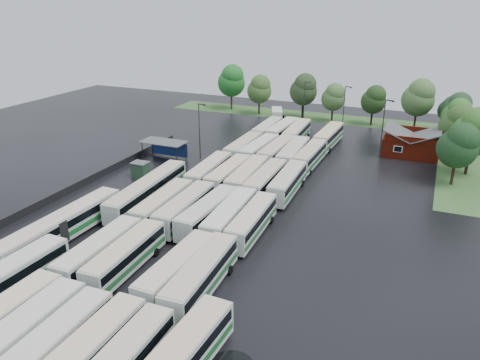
% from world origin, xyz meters
% --- Properties ---
extents(ground, '(160.00, 160.00, 0.00)m').
position_xyz_m(ground, '(0.00, 0.00, 0.00)').
color(ground, black).
rests_on(ground, ground).
extents(brick_building, '(10.07, 8.60, 5.39)m').
position_xyz_m(brick_building, '(24.00, 42.77, 1.87)').
color(brick_building, maroon).
rests_on(brick_building, ground).
extents(wash_shed, '(8.20, 4.20, 3.58)m').
position_xyz_m(wash_shed, '(-17.20, 22.02, 2.99)').
color(wash_shed, '#2D2D30').
rests_on(wash_shed, ground).
extents(utility_hut, '(2.70, 2.20, 2.62)m').
position_xyz_m(utility_hut, '(-16.20, 12.60, 1.32)').
color(utility_hut, '#203F28').
rests_on(utility_hut, ground).
extents(grass_strip_north, '(80.00, 10.00, 0.01)m').
position_xyz_m(grass_strip_north, '(2.00, 64.80, 0.01)').
color(grass_strip_north, '#3A632C').
rests_on(grass_strip_north, ground).
extents(grass_strip_east, '(10.00, 50.00, 0.01)m').
position_xyz_m(grass_strip_east, '(34.00, 42.80, 0.01)').
color(grass_strip_east, '#3A632C').
rests_on(grass_strip_east, ground).
extents(west_fence, '(0.10, 50.00, 1.20)m').
position_xyz_m(west_fence, '(-22.20, 8.00, 0.60)').
color(west_fence, '#2D2D30').
rests_on(west_fence, ground).
extents(bus_r0c1, '(3.16, 13.28, 3.68)m').
position_xyz_m(bus_r0c1, '(-1.12, -26.34, 2.02)').
color(bus_r0c1, silver).
rests_on(bus_r0c1, ground).
extents(bus_r0c2, '(3.07, 12.92, 3.58)m').
position_xyz_m(bus_r0c2, '(2.03, -26.29, 1.97)').
color(bus_r0c2, silver).
rests_on(bus_r0c2, ground).
extents(bus_r0c3, '(2.79, 12.86, 3.58)m').
position_xyz_m(bus_r0c3, '(5.18, -25.92, 1.97)').
color(bus_r0c3, silver).
rests_on(bus_r0c3, ground).
extents(bus_r1c0, '(2.93, 12.68, 3.52)m').
position_xyz_m(bus_r1c0, '(-4.24, -12.50, 1.93)').
color(bus_r1c0, silver).
rests_on(bus_r1c0, ground).
extents(bus_r1c1, '(3.13, 12.58, 3.48)m').
position_xyz_m(bus_r1c1, '(-1.13, -12.11, 1.91)').
color(bus_r1c1, silver).
rests_on(bus_r1c1, ground).
extents(bus_r1c3, '(2.85, 12.57, 3.49)m').
position_xyz_m(bus_r1c3, '(5.40, -12.31, 1.92)').
color(bus_r1c3, silver).
rests_on(bus_r1c3, ground).
extents(bus_r1c4, '(3.37, 13.24, 3.66)m').
position_xyz_m(bus_r1c4, '(8.24, -12.45, 2.01)').
color(bus_r1c4, silver).
rests_on(bus_r1c4, ground).
extents(bus_r2c0, '(3.04, 12.69, 3.51)m').
position_xyz_m(bus_r2c0, '(-4.49, 0.88, 1.93)').
color(bus_r2c0, silver).
rests_on(bus_r2c0, ground).
extents(bus_r2c1, '(2.98, 12.86, 3.56)m').
position_xyz_m(bus_r2c1, '(-1.20, 1.05, 1.96)').
color(bus_r2c1, silver).
rests_on(bus_r2c1, ground).
extents(bus_r2c2, '(3.15, 12.80, 3.54)m').
position_xyz_m(bus_r2c2, '(2.18, 1.05, 1.95)').
color(bus_r2c2, silver).
rests_on(bus_r2c2, ground).
extents(bus_r2c3, '(3.34, 13.09, 3.61)m').
position_xyz_m(bus_r2c3, '(5.31, 1.03, 1.99)').
color(bus_r2c3, silver).
rests_on(bus_r2c3, ground).
extents(bus_r2c4, '(3.12, 12.55, 3.47)m').
position_xyz_m(bus_r2c4, '(8.32, 1.01, 1.91)').
color(bus_r2c4, silver).
rests_on(bus_r2c4, ground).
extents(bus_r3c0, '(3.22, 12.81, 3.54)m').
position_xyz_m(bus_r3c0, '(-4.49, 14.63, 1.95)').
color(bus_r3c0, silver).
rests_on(bus_r3c0, ground).
extents(bus_r3c1, '(2.74, 12.63, 3.51)m').
position_xyz_m(bus_r3c1, '(-1.11, 14.70, 1.93)').
color(bus_r3c1, silver).
rests_on(bus_r3c1, ground).
extents(bus_r3c2, '(3.31, 13.20, 3.65)m').
position_xyz_m(bus_r3c2, '(2.09, 14.78, 2.01)').
color(bus_r3c2, silver).
rests_on(bus_r3c2, ground).
extents(bus_r3c3, '(2.92, 12.92, 3.59)m').
position_xyz_m(bus_r3c3, '(5.14, 14.50, 1.97)').
color(bus_r3c3, silver).
rests_on(bus_r3c3, ground).
extents(bus_r3c4, '(3.16, 12.83, 3.55)m').
position_xyz_m(bus_r3c4, '(8.43, 15.13, 1.95)').
color(bus_r3c4, silver).
rests_on(bus_r3c4, ground).
extents(bus_r4c0, '(2.73, 12.73, 3.54)m').
position_xyz_m(bus_r4c0, '(-4.28, 28.34, 1.95)').
color(bus_r4c0, silver).
rests_on(bus_r4c0, ground).
extents(bus_r4c1, '(3.30, 12.81, 3.53)m').
position_xyz_m(bus_r4c1, '(-1.20, 28.39, 1.94)').
color(bus_r4c1, silver).
rests_on(bus_r4c1, ground).
extents(bus_r4c2, '(3.07, 12.94, 3.58)m').
position_xyz_m(bus_r4c2, '(2.11, 28.55, 1.97)').
color(bus_r4c2, silver).
rests_on(bus_r4c2, ground).
extents(bus_r4c3, '(3.27, 13.30, 3.68)m').
position_xyz_m(bus_r4c3, '(5.28, 28.18, 2.02)').
color(bus_r4c3, silver).
rests_on(bus_r4c3, ground).
extents(bus_r4c4, '(2.81, 12.58, 3.49)m').
position_xyz_m(bus_r4c4, '(8.23, 28.60, 1.92)').
color(bus_r4c4, silver).
rests_on(bus_r4c4, ground).
extents(bus_r5c0, '(2.86, 12.57, 3.49)m').
position_xyz_m(bus_r5c0, '(-4.55, 41.86, 1.92)').
color(bus_r5c0, silver).
rests_on(bus_r5c0, ground).
extents(bus_r5c1, '(3.31, 13.07, 3.61)m').
position_xyz_m(bus_r5c1, '(-1.39, 42.27, 1.98)').
color(bus_r5c1, silver).
rests_on(bus_r5c1, ground).
extents(bus_r5c2, '(3.28, 13.24, 3.66)m').
position_xyz_m(bus_r5c2, '(1.92, 41.66, 2.01)').
color(bus_r5c2, silver).
rests_on(bus_r5c2, ground).
extents(bus_r5c4, '(3.22, 13.20, 3.65)m').
position_xyz_m(bus_r5c4, '(8.48, 41.82, 2.01)').
color(bus_r5c4, silver).
rests_on(bus_r5c4, ground).
extents(artic_bus_west_b, '(3.63, 19.00, 3.51)m').
position_xyz_m(artic_bus_west_b, '(-9.29, 4.49, 1.94)').
color(artic_bus_west_b, silver).
rests_on(artic_bus_west_b, ground).
extents(artic_bus_west_c, '(3.09, 19.23, 3.56)m').
position_xyz_m(artic_bus_west_c, '(-12.40, -9.54, 1.97)').
color(artic_bus_west_c, silver).
rests_on(artic_bus_west_c, ground).
extents(minibus, '(4.51, 6.93, 2.84)m').
position_xyz_m(minibus, '(-7.84, 57.56, 1.58)').
color(minibus, white).
rests_on(minibus, ground).
extents(tree_north_0, '(7.15, 7.15, 11.85)m').
position_xyz_m(tree_north_0, '(-22.75, 64.39, 7.62)').
color(tree_north_0, '#382B1F').
rests_on(tree_north_0, ground).
extents(tree_north_1, '(6.10, 6.10, 10.10)m').
position_xyz_m(tree_north_1, '(-13.92, 61.74, 6.50)').
color(tree_north_1, black).
rests_on(tree_north_1, ground).
extents(tree_north_2, '(6.63, 6.63, 10.99)m').
position_xyz_m(tree_north_2, '(-2.82, 62.71, 7.07)').
color(tree_north_2, black).
rests_on(tree_north_2, ground).
extents(tree_north_3, '(5.62, 5.62, 9.32)m').
position_xyz_m(tree_north_3, '(4.77, 61.76, 5.99)').
color(tree_north_3, black).
rests_on(tree_north_3, ground).
extents(tree_north_4, '(5.68, 5.68, 9.41)m').
position_xyz_m(tree_north_4, '(13.95, 62.25, 6.05)').
color(tree_north_4, black).
rests_on(tree_north_4, ground).
extents(tree_north_5, '(7.05, 7.05, 11.68)m').
position_xyz_m(tree_north_5, '(23.55, 60.97, 7.52)').
color(tree_north_5, '#382215').
rests_on(tree_north_5, ground).
extents(tree_north_6, '(4.93, 4.92, 8.14)m').
position_xyz_m(tree_north_6, '(30.19, 62.58, 5.23)').
color(tree_north_6, black).
rests_on(tree_north_6, ground).
extents(tree_east_0, '(6.20, 6.20, 10.27)m').
position_xyz_m(tree_east_0, '(31.47, 29.24, 6.61)').
color(tree_east_0, '#302117').
rests_on(tree_east_0, ground).
extents(tree_east_1, '(7.02, 7.02, 11.62)m').
position_xyz_m(tree_east_1, '(33.70, 35.22, 7.47)').
color(tree_east_1, black).
rests_on(tree_east_1, ground).
extents(tree_east_2, '(6.00, 6.00, 9.95)m').
position_xyz_m(tree_east_2, '(31.29, 44.19, 6.40)').
color(tree_east_2, '#3D2415').
rests_on(tree_east_2, ground).
extents(tree_east_3, '(5.80, 5.80, 9.61)m').
position_xyz_m(tree_east_3, '(31.36, 52.59, 6.18)').
color(tree_east_3, black).
rests_on(tree_east_3, ground).
extents(tree_east_4, '(5.88, 5.88, 9.74)m').
position_xyz_m(tree_east_4, '(31.38, 58.70, 6.26)').
color(tree_east_4, black).
rests_on(tree_east_4, ground).
extents(lamp_post_ne, '(1.68, 0.33, 10.89)m').
position_xyz_m(lamp_post_ne, '(19.02, 38.69, 6.32)').
color(lamp_post_ne, '#2D2D30').
rests_on(lamp_post_ne, ground).
extents(lamp_post_nw, '(1.58, 0.31, 10.26)m').
position_xyz_m(lamp_post_nw, '(-11.58, 25.28, 5.95)').
color(lamp_post_nw, '#2D2D30').
rests_on(lamp_post_nw, ground).
extents(lamp_post_back_w, '(1.59, 0.31, 10.30)m').
position_xyz_m(lamp_post_back_w, '(-0.45, 55.19, 5.98)').
color(lamp_post_back_w, '#2D2D30').
rests_on(lamp_post_back_w, ground).
extents(lamp_post_back_e, '(1.56, 0.30, 10.10)m').
position_xyz_m(lamp_post_back_e, '(8.94, 53.62, 5.87)').
color(lamp_post_back_e, '#2D2D30').
rests_on(lamp_post_back_e, ground).
extents(puddle_0, '(4.99, 4.99, 0.01)m').
position_xyz_m(puddle_0, '(-1.65, -20.83, 0.00)').
color(puddle_0, black).
rests_on(puddle_0, ground).
extents(puddle_1, '(2.78, 2.78, 0.01)m').
position_xyz_m(puddle_1, '(8.00, -22.43, 0.00)').
color(puddle_1, black).
rests_on(puddle_1, ground).
extents(puddle_2, '(6.13, 6.13, 0.01)m').
position_xyz_m(puddle_2, '(-10.07, 0.71, 0.00)').
color(puddle_2, black).
rests_on(puddle_2, ground).
extents(puddle_3, '(3.23, 3.23, 0.01)m').
position_xyz_m(puddle_3, '(4.25, -1.24, 0.00)').
color(puddle_3, black).
rests_on(puddle_3, ground).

